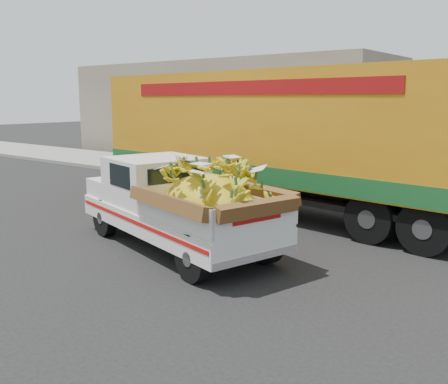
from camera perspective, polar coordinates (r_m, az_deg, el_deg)
The scene contains 6 objects.
ground at distance 11.79m, azimuth -13.76°, elevation -4.86°, with size 100.00×100.00×0.00m, color black.
curb at distance 16.91m, azimuth 5.13°, elevation 0.32°, with size 60.00×0.25×0.15m, color gray.
sidewalk at distance 18.69m, azimuth 8.62°, elevation 1.21°, with size 60.00×4.00×0.14m, color gray.
building_left at distance 27.80m, azimuth 0.21°, elevation 9.41°, with size 18.00×6.00×5.00m, color gray.
pickup_truck at distance 10.03m, azimuth -4.34°, elevation -1.50°, with size 5.54×3.22×1.83m.
semi_trailer at distance 13.68m, azimuth 5.74°, elevation 6.53°, with size 12.04×3.83×3.80m.
Camera 1 is at (8.97, -7.00, 3.08)m, focal length 40.00 mm.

